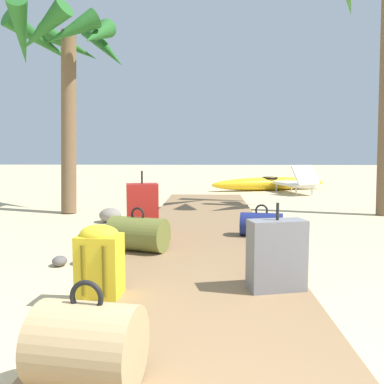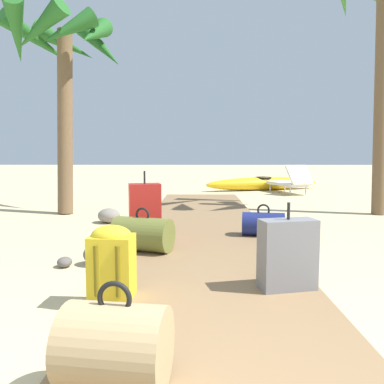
{
  "view_description": "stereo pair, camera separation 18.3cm",
  "coord_description": "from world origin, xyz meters",
  "px_view_note": "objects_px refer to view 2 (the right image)",
  "views": [
    {
      "loc": [
        0.05,
        -1.15,
        1.17
      ],
      "look_at": [
        -0.19,
        4.94,
        0.55
      ],
      "focal_mm": 37.76,
      "sensor_mm": 36.0,
      "label": 1
    },
    {
      "loc": [
        -0.13,
        -1.16,
        1.17
      ],
      "look_at": [
        -0.19,
        4.94,
        0.55
      ],
      "focal_mm": 37.76,
      "sensor_mm": 36.0,
      "label": 2
    }
  ],
  "objects_px": {
    "duffel_bag_tan": "(115,346)",
    "suitcase_red": "(145,211)",
    "lounge_chair": "(290,182)",
    "backpack_yellow": "(112,259)",
    "duffel_bag_olive": "(143,234)",
    "suitcase_grey": "(288,254)",
    "kayak": "(263,184)",
    "palm_tree_far_left": "(61,52)",
    "palm_tree_far_right": "(381,7)",
    "duffel_bag_navy": "(263,224)"
  },
  "relations": [
    {
      "from": "backpack_yellow",
      "to": "palm_tree_far_right",
      "type": "distance_m",
      "value": 6.99
    },
    {
      "from": "duffel_bag_tan",
      "to": "kayak",
      "type": "xyz_separation_m",
      "value": [
        2.4,
        10.36,
        -0.08
      ]
    },
    {
      "from": "duffel_bag_olive",
      "to": "suitcase_grey",
      "type": "xyz_separation_m",
      "value": [
        1.3,
        -1.21,
        0.09
      ]
    },
    {
      "from": "backpack_yellow",
      "to": "palm_tree_far_left",
      "type": "xyz_separation_m",
      "value": [
        -1.87,
        4.73,
        2.62
      ]
    },
    {
      "from": "kayak",
      "to": "suitcase_red",
      "type": "bearing_deg",
      "value": -110.34
    },
    {
      "from": "duffel_bag_navy",
      "to": "duffel_bag_tan",
      "type": "bearing_deg",
      "value": -110.14
    },
    {
      "from": "lounge_chair",
      "to": "backpack_yellow",
      "type": "bearing_deg",
      "value": -111.54
    },
    {
      "from": "duffel_bag_navy",
      "to": "backpack_yellow",
      "type": "xyz_separation_m",
      "value": [
        -1.5,
        -2.21,
        0.13
      ]
    },
    {
      "from": "lounge_chair",
      "to": "kayak",
      "type": "relative_size",
      "value": 0.45
    },
    {
      "from": "suitcase_grey",
      "to": "lounge_chair",
      "type": "xyz_separation_m",
      "value": [
        1.89,
        8.01,
        -0.03
      ]
    },
    {
      "from": "kayak",
      "to": "duffel_bag_tan",
      "type": "bearing_deg",
      "value": -103.02
    },
    {
      "from": "suitcase_grey",
      "to": "palm_tree_far_right",
      "type": "xyz_separation_m",
      "value": [
        2.61,
        4.47,
        3.4
      ]
    },
    {
      "from": "suitcase_grey",
      "to": "palm_tree_far_left",
      "type": "bearing_deg",
      "value": 125.36
    },
    {
      "from": "duffel_bag_tan",
      "to": "backpack_yellow",
      "type": "relative_size",
      "value": 0.97
    },
    {
      "from": "duffel_bag_olive",
      "to": "backpack_yellow",
      "type": "relative_size",
      "value": 1.31
    },
    {
      "from": "lounge_chair",
      "to": "palm_tree_far_left",
      "type": "bearing_deg",
      "value": -145.82
    },
    {
      "from": "duffel_bag_olive",
      "to": "suitcase_grey",
      "type": "distance_m",
      "value": 1.78
    },
    {
      "from": "suitcase_grey",
      "to": "lounge_chair",
      "type": "height_order",
      "value": "lounge_chair"
    },
    {
      "from": "suitcase_grey",
      "to": "backpack_yellow",
      "type": "xyz_separation_m",
      "value": [
        -1.35,
        -0.19,
        0.01
      ]
    },
    {
      "from": "backpack_yellow",
      "to": "lounge_chair",
      "type": "bearing_deg",
      "value": 68.46
    },
    {
      "from": "duffel_bag_tan",
      "to": "palm_tree_far_right",
      "type": "relative_size",
      "value": 0.11
    },
    {
      "from": "palm_tree_far_right",
      "to": "palm_tree_far_left",
      "type": "bearing_deg",
      "value": 179.3
    },
    {
      "from": "duffel_bag_olive",
      "to": "kayak",
      "type": "height_order",
      "value": "duffel_bag_olive"
    },
    {
      "from": "backpack_yellow",
      "to": "palm_tree_far_right",
      "type": "height_order",
      "value": "palm_tree_far_right"
    },
    {
      "from": "backpack_yellow",
      "to": "suitcase_red",
      "type": "relative_size",
      "value": 0.64
    },
    {
      "from": "suitcase_grey",
      "to": "palm_tree_far_left",
      "type": "distance_m",
      "value": 6.16
    },
    {
      "from": "suitcase_red",
      "to": "palm_tree_far_left",
      "type": "bearing_deg",
      "value": 124.6
    },
    {
      "from": "palm_tree_far_right",
      "to": "palm_tree_far_left",
      "type": "height_order",
      "value": "palm_tree_far_right"
    },
    {
      "from": "duffel_bag_navy",
      "to": "suitcase_grey",
      "type": "xyz_separation_m",
      "value": [
        -0.15,
        -2.02,
        0.13
      ]
    },
    {
      "from": "duffel_bag_olive",
      "to": "suitcase_red",
      "type": "xyz_separation_m",
      "value": [
        -0.05,
        0.63,
        0.16
      ]
    },
    {
      "from": "suitcase_grey",
      "to": "suitcase_red",
      "type": "height_order",
      "value": "suitcase_red"
    },
    {
      "from": "duffel_bag_tan",
      "to": "suitcase_grey",
      "type": "bearing_deg",
      "value": 51.09
    },
    {
      "from": "duffel_bag_navy",
      "to": "kayak",
      "type": "bearing_deg",
      "value": 80.59
    },
    {
      "from": "duffel_bag_olive",
      "to": "palm_tree_far_left",
      "type": "height_order",
      "value": "palm_tree_far_left"
    },
    {
      "from": "duffel_bag_olive",
      "to": "palm_tree_far_right",
      "type": "height_order",
      "value": "palm_tree_far_right"
    },
    {
      "from": "duffel_bag_navy",
      "to": "palm_tree_far_right",
      "type": "bearing_deg",
      "value": 44.82
    },
    {
      "from": "duffel_bag_olive",
      "to": "duffel_bag_tan",
      "type": "distance_m",
      "value": 2.57
    },
    {
      "from": "duffel_bag_tan",
      "to": "backpack_yellow",
      "type": "distance_m",
      "value": 1.2
    },
    {
      "from": "suitcase_grey",
      "to": "palm_tree_far_right",
      "type": "height_order",
      "value": "palm_tree_far_right"
    },
    {
      "from": "suitcase_grey",
      "to": "lounge_chair",
      "type": "bearing_deg",
      "value": 76.75
    },
    {
      "from": "duffel_bag_navy",
      "to": "backpack_yellow",
      "type": "bearing_deg",
      "value": -124.09
    },
    {
      "from": "palm_tree_far_right",
      "to": "duffel_bag_tan",
      "type": "bearing_deg",
      "value": -122.43
    },
    {
      "from": "suitcase_grey",
      "to": "duffel_bag_navy",
      "type": "bearing_deg",
      "value": 85.84
    },
    {
      "from": "kayak",
      "to": "suitcase_grey",
      "type": "bearing_deg",
      "value": -98.24
    },
    {
      "from": "suitcase_red",
      "to": "lounge_chair",
      "type": "bearing_deg",
      "value": 62.3
    },
    {
      "from": "backpack_yellow",
      "to": "kayak",
      "type": "relative_size",
      "value": 0.15
    },
    {
      "from": "duffel_bag_navy",
      "to": "palm_tree_far_left",
      "type": "distance_m",
      "value": 5.03
    },
    {
      "from": "duffel_bag_tan",
      "to": "suitcase_red",
      "type": "distance_m",
      "value": 3.2
    },
    {
      "from": "palm_tree_far_right",
      "to": "kayak",
      "type": "height_order",
      "value": "palm_tree_far_right"
    },
    {
      "from": "duffel_bag_tan",
      "to": "lounge_chair",
      "type": "bearing_deg",
      "value": 72.36
    }
  ]
}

